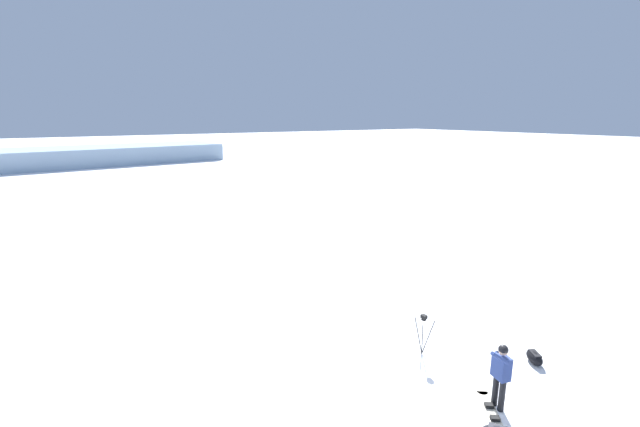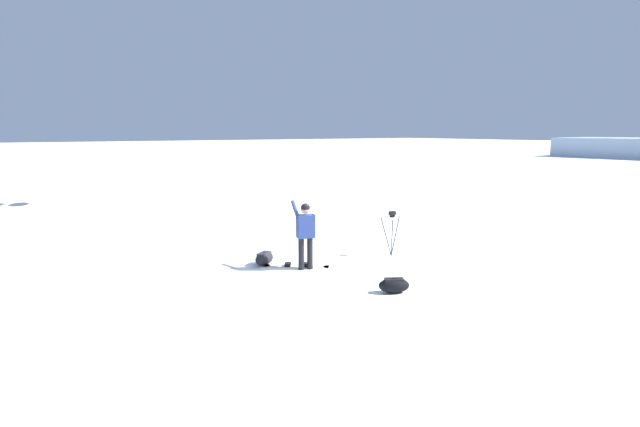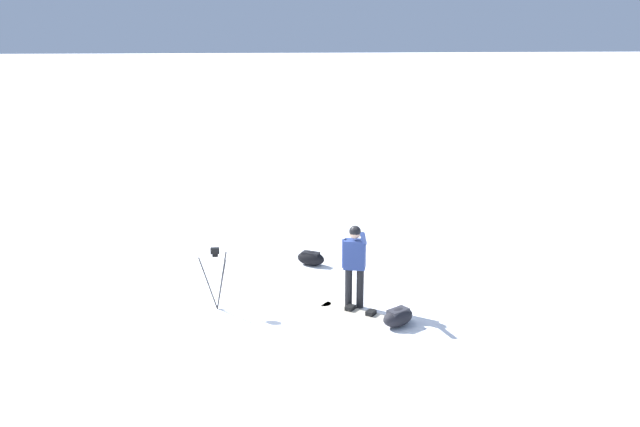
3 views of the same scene
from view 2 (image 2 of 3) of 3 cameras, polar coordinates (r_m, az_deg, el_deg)
name	(u,v)px [view 2 (image 2 of 3)]	position (r m, az deg, el deg)	size (l,w,h in m)	color
ground_plane	(323,262)	(12.42, 0.41, -5.77)	(300.00, 300.00, 0.00)	white
snowboarder	(305,230)	(11.59, -1.74, -1.91)	(0.71, 0.46, 1.65)	black
snowboard	(297,266)	(12.02, -2.77, -6.20)	(1.25, 1.52, 0.10)	beige
gear_bag_large	(394,285)	(10.22, 8.73, -8.35)	(0.59, 0.72, 0.32)	black
camera_tripod	(392,224)	(12.99, 8.47, -1.20)	(0.50, 0.53, 1.22)	#262628
gear_bag_small	(264,258)	(12.23, -6.60, -5.25)	(0.66, 0.74, 0.32)	black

